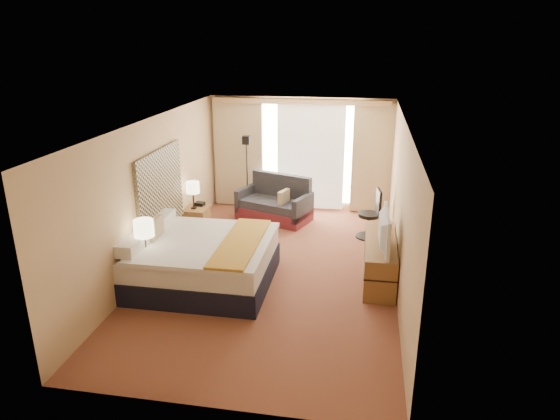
% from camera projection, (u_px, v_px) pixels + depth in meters
% --- Properties ---
extents(floor, '(4.20, 7.00, 0.02)m').
position_uv_depth(floor, '(273.00, 270.00, 8.77)').
color(floor, maroon).
rests_on(floor, ground).
extents(ceiling, '(4.20, 7.00, 0.02)m').
position_uv_depth(ceiling, '(272.00, 122.00, 7.91)').
color(ceiling, white).
rests_on(ceiling, wall_back).
extents(wall_back, '(4.20, 0.02, 2.60)m').
position_uv_depth(wall_back, '(300.00, 154.00, 11.60)').
color(wall_back, tan).
rests_on(wall_back, ground).
extents(wall_front, '(4.20, 0.02, 2.60)m').
position_uv_depth(wall_front, '(208.00, 304.00, 5.09)').
color(wall_front, tan).
rests_on(wall_front, ground).
extents(wall_left, '(0.02, 7.00, 2.60)m').
position_uv_depth(wall_left, '(154.00, 193.00, 8.68)').
color(wall_left, tan).
rests_on(wall_left, ground).
extents(wall_right, '(0.02, 7.00, 2.60)m').
position_uv_depth(wall_right, '(401.00, 207.00, 8.00)').
color(wall_right, tan).
rests_on(wall_right, ground).
extents(headboard, '(0.06, 1.85, 1.50)m').
position_uv_depth(headboard, '(161.00, 191.00, 8.87)').
color(headboard, black).
rests_on(headboard, wall_left).
extents(nightstand_left, '(0.45, 0.52, 0.55)m').
position_uv_depth(nightstand_left, '(146.00, 274.00, 8.01)').
color(nightstand_left, olive).
rests_on(nightstand_left, floor).
extents(nightstand_right, '(0.45, 0.52, 0.55)m').
position_uv_depth(nightstand_right, '(197.00, 221.00, 10.33)').
color(nightstand_right, olive).
rests_on(nightstand_right, floor).
extents(media_dresser, '(0.50, 1.80, 0.70)m').
position_uv_depth(media_dresser, '(380.00, 259.00, 8.36)').
color(media_dresser, olive).
rests_on(media_dresser, floor).
extents(window, '(2.30, 0.02, 2.30)m').
position_uv_depth(window, '(311.00, 154.00, 11.52)').
color(window, white).
rests_on(window, wall_back).
extents(curtains, '(4.12, 0.19, 2.56)m').
position_uv_depth(curtains, '(300.00, 150.00, 11.46)').
color(curtains, beige).
rests_on(curtains, floor).
extents(bed, '(2.23, 2.04, 1.08)m').
position_uv_depth(bed, '(202.00, 260.00, 8.21)').
color(bed, black).
rests_on(bed, floor).
extents(loveseat, '(1.76, 1.33, 0.98)m').
position_uv_depth(loveseat, '(275.00, 205.00, 11.11)').
color(loveseat, maroon).
rests_on(loveseat, floor).
extents(floor_lamp, '(0.23, 0.23, 1.78)m').
position_uv_depth(floor_lamp, '(247.00, 159.00, 11.29)').
color(floor_lamp, black).
rests_on(floor_lamp, floor).
extents(desk_chair, '(0.49, 0.49, 1.01)m').
position_uv_depth(desk_chair, '(372.00, 216.00, 10.06)').
color(desk_chair, black).
rests_on(desk_chair, floor).
extents(lamp_left, '(0.31, 0.31, 0.66)m').
position_uv_depth(lamp_left, '(144.00, 229.00, 7.73)').
color(lamp_left, black).
rests_on(lamp_left, nightstand_left).
extents(lamp_right, '(0.27, 0.27, 0.57)m').
position_uv_depth(lamp_right, '(193.00, 188.00, 10.06)').
color(lamp_right, black).
rests_on(lamp_right, nightstand_right).
extents(tissue_box, '(0.12, 0.12, 0.10)m').
position_uv_depth(tissue_box, '(150.00, 252.00, 8.04)').
color(tissue_box, '#96C9E9').
rests_on(tissue_box, nightstand_left).
extents(telephone, '(0.21, 0.17, 0.07)m').
position_uv_depth(telephone, '(200.00, 204.00, 10.38)').
color(telephone, black).
rests_on(telephone, nightstand_right).
extents(television, '(0.17, 1.07, 0.61)m').
position_uv_depth(television, '(379.00, 230.00, 7.83)').
color(television, black).
rests_on(television, media_dresser).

